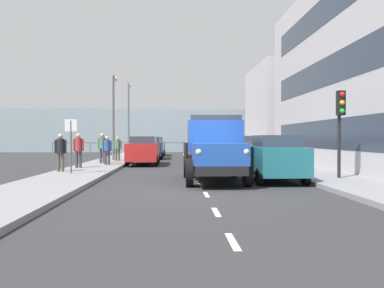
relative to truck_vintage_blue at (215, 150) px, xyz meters
The scene contains 24 objects.
ground_plane 8.67m from the truck_vintage_blue, 86.30° to the right, with size 80.00×80.00×0.00m, color #2D2D30.
sidewalk_left 9.74m from the truck_vintage_blue, 117.62° to the right, with size 2.61×43.96×0.15m, color gray.
sidewalk_right 10.30m from the truck_vintage_blue, 56.87° to the right, with size 2.61×43.96×0.15m, color gray.
road_centreline_markings 8.70m from the truck_vintage_blue, 86.31° to the right, with size 0.12×40.67×0.01m.
building_far_block 24.29m from the truck_vintage_blue, 112.72° to the right, with size 7.05×10.20×8.07m.
sea_horizon 33.58m from the truck_vintage_blue, 89.05° to the right, with size 80.00×0.80×5.00m, color #84939E.
seawall_railing 29.96m from the truck_vintage_blue, 88.94° to the right, with size 28.08×0.08×1.20m.
truck_vintage_blue is the anchor object (origin of this frame).
car_teal_kerbside_near 2.26m from the truck_vintage_blue, behind, with size 1.78×3.85×1.72m.
car_white_kerbside_1 5.43m from the truck_vintage_blue, 114.32° to the right, with size 1.84×4.27×1.72m.
car_black_kerbside_2 10.34m from the truck_vintage_blue, 102.47° to the right, with size 1.76×4.58×1.72m.
car_maroon_kerbside_3 16.31m from the truck_vintage_blue, 97.87° to the right, with size 1.88×4.01×1.72m.
car_red_oppositeside_0 10.67m from the truck_vintage_blue, 71.76° to the right, with size 1.84×4.67×1.72m.
car_navy_oppositeside_1 17.59m from the truck_vintage_blue, 79.05° to the right, with size 1.88×4.27×1.72m.
car_grey_oppositeside_2 23.49m from the truck_vintage_blue, 81.82° to the right, with size 1.92×4.36×1.72m.
pedestrian_by_lamp 7.32m from the truck_vintage_blue, 27.84° to the right, with size 0.53×0.34×1.66m.
pedestrian_couple_b 8.46m from the truck_vintage_blue, 42.64° to the right, with size 0.53×0.34×1.70m.
pedestrian_with_bag 9.57m from the truck_vintage_blue, 57.16° to the right, with size 0.53×0.34×1.58m.
pedestrian_strolling 11.13m from the truck_vintage_blue, 59.08° to the right, with size 0.53×0.34×1.75m.
pedestrian_couple_a 13.28m from the truck_vintage_blue, 67.00° to the right, with size 0.53×0.34×1.57m.
traffic_light_near 4.80m from the truck_vintage_blue, behind, with size 0.28×0.41×3.20m.
lamp_post_promenade 14.26m from the truck_vintage_blue, 66.79° to the right, with size 0.32×1.14×5.66m.
lamp_post_far 24.63m from the truck_vintage_blue, 76.43° to the right, with size 0.32×1.14×6.61m.
street_sign 6.30m from the truck_vintage_blue, 23.06° to the right, with size 0.50×0.07×2.25m.
Camera 1 is at (0.90, 12.77, 1.61)m, focal length 38.76 mm.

